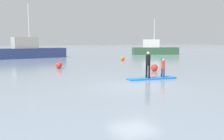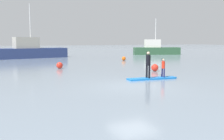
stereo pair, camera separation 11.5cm
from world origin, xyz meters
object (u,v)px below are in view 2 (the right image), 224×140
Objects in this scene: fishing_boat_white_large at (31,51)px; mooring_buoy_near at (124,58)px; paddler_child_solo at (163,67)px; mooring_buoy_mid at (155,68)px; paddler_adult at (148,63)px; paddleboard_near at (152,78)px; fishing_boat_green_midground at (156,49)px; mooring_buoy_far at (60,65)px.

fishing_boat_white_large reaches higher than mooring_buoy_near.
paddler_child_solo is 4.15m from mooring_buoy_mid.
fishing_boat_white_large is 13.88m from mooring_buoy_near.
paddler_adult is at bearing -130.18° from mooring_buoy_mid.
paddler_adult is at bearing 173.34° from paddleboard_near.
paddler_child_solo is (1.10, -0.10, -0.29)m from paddler_adult.
paddler_adult is 1.14m from paddler_child_solo.
paddler_child_solo is 2.42× the size of mooring_buoy_near.
paddler_child_solo reaches higher than mooring_buoy_mid.
mooring_buoy_near is at bearing 67.47° from paddler_adult.
mooring_buoy_mid is at bearing 49.82° from paddler_adult.
mooring_buoy_near is at bearing -45.43° from fishing_boat_white_large.
paddler_adult reaches higher than mooring_buoy_mid.
fishing_boat_green_midground is 16.37× the size of mooring_buoy_near.
mooring_buoy_mid reaches higher than mooring_buoy_near.
paddler_adult is at bearing -125.89° from fishing_boat_green_midground.
paddleboard_near is 2.74× the size of paddler_child_solo.
fishing_boat_white_large is at bearing 134.57° from mooring_buoy_near.
paddler_adult is at bearing -81.64° from fishing_boat_white_large.
fishing_boat_green_midground reaches higher than paddler_child_solo.
mooring_buoy_near is at bearing -139.75° from fishing_boat_green_midground.
paddleboard_near is 4.49m from mooring_buoy_mid.
paddler_adult reaches higher than paddler_child_solo.
fishing_boat_green_midground is (17.55, 24.71, 0.87)m from paddleboard_near.
mooring_buoy_far is (0.17, -15.70, -0.75)m from fishing_boat_white_large.
paddler_adult reaches higher than mooring_buoy_far.
paddler_adult is 0.17× the size of fishing_boat_white_large.
paddleboard_near is 0.33× the size of fishing_boat_white_large.
mooring_buoy_near is at bearing 31.37° from mooring_buoy_far.
mooring_buoy_near is (9.73, -9.88, -0.78)m from fishing_boat_white_large.
fishing_boat_green_midground reaches higher than paddleboard_near.
paddleboard_near is 30.32m from fishing_boat_green_midground.
mooring_buoy_far is (-4.55, 9.01, -0.49)m from paddler_child_solo.
mooring_buoy_mid is at bearing -125.12° from fishing_boat_green_midground.
fishing_boat_white_large is 15.72m from mooring_buoy_far.
paddler_adult is 3.32× the size of mooring_buoy_near.
mooring_buoy_mid is (3.00, 3.55, -0.77)m from paddler_adult.
paddleboard_near is 2.00× the size of paddler_adult.
mooring_buoy_near is at bearing 68.55° from paddleboard_near.
paddleboard_near is 6.64× the size of mooring_buoy_near.
fishing_boat_white_large is at bearing 98.36° from paddler_adult.
paddler_child_solo is 10.10m from mooring_buoy_far.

